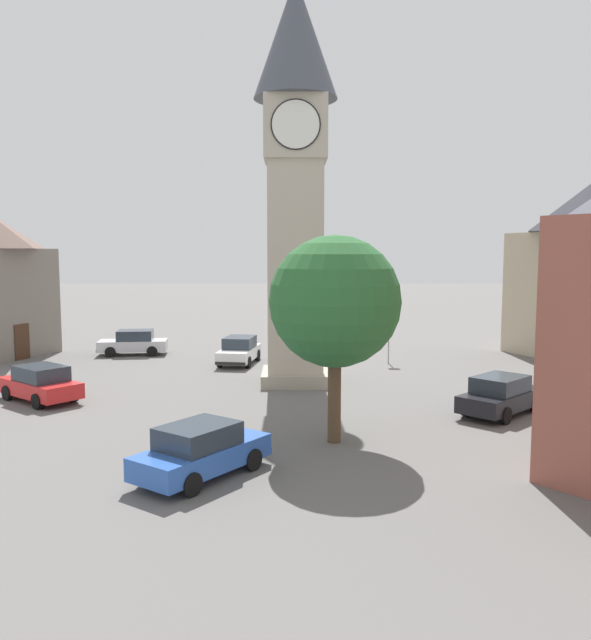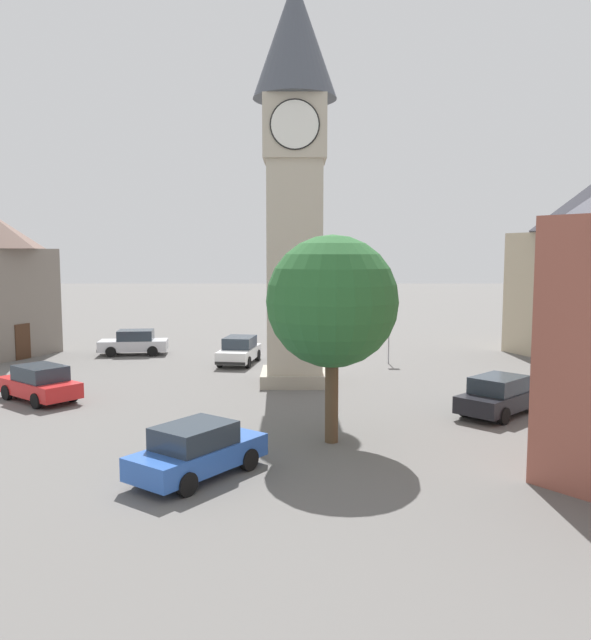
# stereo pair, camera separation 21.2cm
# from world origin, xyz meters

# --- Properties ---
(ground_plane) EXTENTS (200.00, 200.00, 0.00)m
(ground_plane) POSITION_xyz_m (0.00, 0.00, 0.00)
(ground_plane) COLOR #605E5B
(clock_tower) EXTENTS (3.89, 3.89, 18.99)m
(clock_tower) POSITION_xyz_m (0.00, 0.00, 11.07)
(clock_tower) COLOR #A59C89
(clock_tower) RESTS_ON ground
(car_blue_kerb) EXTENTS (2.31, 4.34, 1.53)m
(car_blue_kerb) POSITION_xyz_m (-3.15, 5.38, 0.76)
(car_blue_kerb) COLOR white
(car_blue_kerb) RESTS_ON ground
(car_silver_kerb) EXTENTS (4.13, 4.09, 1.53)m
(car_silver_kerb) POSITION_xyz_m (7.95, -6.09, 0.76)
(car_silver_kerb) COLOR black
(car_silver_kerb) RESTS_ON ground
(car_red_corner) EXTENTS (3.81, 4.32, 1.53)m
(car_red_corner) POSITION_xyz_m (-2.71, -12.97, 0.76)
(car_red_corner) COLOR #2D5BB7
(car_red_corner) RESTS_ON ground
(car_white_side) EXTENTS (4.26, 3.93, 1.53)m
(car_white_side) POSITION_xyz_m (-10.83, -3.74, 0.76)
(car_white_side) COLOR red
(car_white_side) RESTS_ON ground
(car_black_far) EXTENTS (4.29, 2.16, 1.53)m
(car_black_far) POSITION_xyz_m (-9.93, 8.61, 0.76)
(car_black_far) COLOR silver
(car_black_far) RESTS_ON ground
(pedestrian) EXTENTS (0.51, 0.36, 1.69)m
(pedestrian) POSITION_xyz_m (-0.33, 10.85, 1.01)
(pedestrian) COLOR #2D3351
(pedestrian) RESTS_ON ground
(tree) EXTENTS (4.32, 4.32, 6.85)m
(tree) POSITION_xyz_m (1.23, -9.65, 4.67)
(tree) COLOR brown
(tree) RESTS_ON ground
(road_sign) EXTENTS (0.60, 0.07, 2.80)m
(road_sign) POSITION_xyz_m (5.32, 5.48, 1.90)
(road_sign) COLOR gray
(road_sign) RESTS_ON ground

